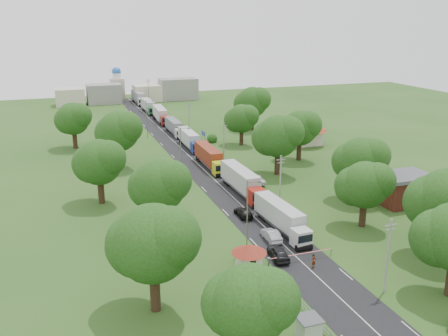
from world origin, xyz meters
name	(u,v)px	position (x,y,z in m)	size (l,w,h in m)	color
ground	(234,198)	(0.00, 0.00, 0.00)	(260.00, 260.00, 0.00)	#244C19
road	(201,167)	(0.00, 20.00, 0.00)	(8.00, 200.00, 0.04)	black
boom_barrier	(291,256)	(-1.36, -25.00, 0.89)	(9.22, 0.35, 1.18)	slate
guard_booth	(249,254)	(-7.20, -25.00, 2.16)	(4.40, 4.40, 3.45)	beige
kiosk	(309,329)	(-7.00, -40.00, 1.23)	(2.30, 2.30, 2.41)	#99A593
guard_rail	(302,309)	(-5.00, -35.00, 0.00)	(0.10, 17.00, 1.70)	slate
info_sign	(203,136)	(5.20, 35.00, 3.00)	(0.12, 3.10, 4.10)	slate
pole_0	(388,255)	(5.50, -35.00, 4.68)	(1.60, 0.24, 9.00)	gray
pole_1	(280,181)	(5.50, -7.00, 4.68)	(1.60, 0.24, 9.00)	gray
pole_2	(224,142)	(5.50, 21.00, 4.68)	(1.60, 0.24, 9.00)	gray
pole_3	(189,118)	(5.50, 49.00, 4.68)	(1.60, 0.24, 9.00)	gray
pole_4	(165,102)	(5.50, 77.00, 4.68)	(1.60, 0.24, 9.00)	gray
pole_5	(148,90)	(5.50, 105.00, 4.68)	(1.60, 0.24, 9.00)	gray
lamp_0	(248,212)	(-5.35, -20.00, 5.55)	(2.03, 0.22, 10.00)	slate
lamp_1	(181,149)	(-5.35, 15.00, 5.55)	(2.03, 0.22, 10.00)	slate
lamp_2	(147,117)	(-5.35, 50.00, 5.55)	(2.03, 0.22, 10.00)	slate
tree_1	(447,200)	(17.99, -29.83, 7.85)	(9.60, 9.60, 12.05)	#382616
tree_2	(365,185)	(13.99, -17.86, 6.60)	(8.00, 8.00, 10.10)	#382616
tree_3	(361,159)	(19.99, -7.84, 7.22)	(8.80, 8.80, 11.07)	#382616
tree_4	(278,136)	(12.99, 10.17, 7.85)	(9.60, 9.60, 12.05)	#382616
tree_5	(300,128)	(21.99, 18.16, 7.22)	(8.80, 8.80, 11.07)	#382616
tree_6	(241,118)	(14.99, 35.14, 6.60)	(8.00, 8.00, 10.10)	#382616
tree_7	(252,102)	(23.99, 50.17, 7.85)	(9.60, 9.60, 12.05)	#382616
tree_8	(250,303)	(-14.01, -41.86, 6.60)	(8.00, 8.00, 10.10)	#382616
tree_9	(152,243)	(-20.01, -29.83, 7.85)	(9.60, 9.60, 12.05)	#382616
tree_10	(159,185)	(-15.01, -9.84, 7.22)	(8.80, 8.80, 11.07)	#382616
tree_11	(99,162)	(-22.01, 5.16, 7.22)	(8.80, 8.80, 11.07)	#382616
tree_12	(118,131)	(-16.01, 25.17, 7.85)	(9.60, 9.60, 12.05)	#382616
tree_13	(73,119)	(-24.01, 45.16, 7.22)	(8.80, 8.80, 11.07)	#382616
house_brick	(403,189)	(26.00, -12.00, 2.65)	(8.60, 6.60, 5.20)	maroon
house_cream	(306,130)	(30.00, 30.00, 3.64)	(10.08, 10.08, 5.80)	beige
distant_town	(133,93)	(0.68, 110.00, 3.49)	(52.00, 8.00, 8.00)	gray
church	(117,85)	(-4.00, 118.00, 5.39)	(5.00, 5.00, 12.30)	beige
truck_0	(282,217)	(1.81, -15.48, 2.10)	(3.15, 14.37, 3.97)	beige
truck_1	(242,181)	(2.23, 1.75, 2.30)	(2.95, 15.64, 4.33)	#9E1B12
truck_2	(210,157)	(1.73, 19.18, 2.20)	(2.62, 14.97, 4.15)	#C6CC18
truck_3	(190,139)	(2.16, 36.55, 2.08)	(2.59, 14.18, 3.93)	navy
truck_4	(174,127)	(2.22, 52.12, 1.98)	(2.32, 13.47, 3.74)	silver
truck_5	(161,115)	(2.27, 69.46, 2.26)	(3.30, 15.43, 4.26)	maroon
truck_6	(148,106)	(1.83, 86.52, 2.13)	(2.67, 14.52, 4.02)	#256233
truck_7	(139,97)	(1.86, 105.62, 2.27)	(3.01, 15.45, 4.27)	silver
car_lane_front	(278,253)	(-2.47, -23.50, 0.83)	(1.95, 4.85, 1.65)	black
car_lane_mid	(271,235)	(-1.00, -18.00, 0.78)	(1.64, 4.71, 1.55)	#A4A5AC
car_lane_rear	(243,212)	(-1.49, -8.55, 0.70)	(1.95, 4.80, 1.39)	black
car_verge_near	(256,179)	(6.71, 6.01, 0.81)	(2.68, 5.82, 1.62)	white
car_verge_far	(212,151)	(5.50, 29.07, 0.77)	(1.81, 4.50, 1.53)	slate
pedestrian_near	(314,261)	(0.65, -27.23, 0.91)	(0.67, 0.44, 1.82)	gray
pedestrian_booth	(257,266)	(-6.50, -26.00, 0.89)	(0.87, 0.68, 1.78)	gray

